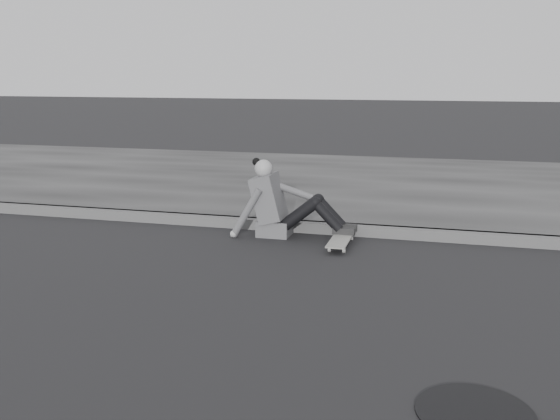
{
  "coord_description": "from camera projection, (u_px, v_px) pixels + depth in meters",
  "views": [
    {
      "loc": [
        0.56,
        -4.27,
        1.8
      ],
      "look_at": [
        -0.96,
        1.44,
        0.5
      ],
      "focal_mm": 40.0,
      "sensor_mm": 36.0,
      "label": 1
    }
  ],
  "objects": [
    {
      "name": "seated_woman",
      "position": [
        280.0,
        204.0,
        6.98
      ],
      "size": [
        1.38,
        0.46,
        0.88
      ],
      "color": "#515153",
      "rests_on": "ground"
    },
    {
      "name": "ground",
      "position": [
        356.0,
        325.0,
        4.56
      ],
      "size": [
        80.0,
        80.0,
        0.0
      ],
      "primitive_type": "plane",
      "color": "black",
      "rests_on": "ground"
    },
    {
      "name": "manhole",
      "position": [
        475.0,
        413.0,
        3.36
      ],
      "size": [
        0.64,
        0.64,
        0.01
      ],
      "primitive_type": "cylinder",
      "color": "black",
      "rests_on": "ground"
    },
    {
      "name": "curb",
      "position": [
        389.0,
        232.0,
        6.98
      ],
      "size": [
        24.0,
        0.16,
        0.12
      ],
      "primitive_type": "cube",
      "color": "#4C4C4C",
      "rests_on": "ground"
    },
    {
      "name": "skateboard",
      "position": [
        341.0,
        239.0,
        6.63
      ],
      "size": [
        0.2,
        0.78,
        0.09
      ],
      "color": "gray",
      "rests_on": "ground"
    },
    {
      "name": "sidewalk",
      "position": [
        407.0,
        186.0,
        9.83
      ],
      "size": [
        24.0,
        6.0,
        0.12
      ],
      "primitive_type": "cube",
      "color": "#323232",
      "rests_on": "ground"
    }
  ]
}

